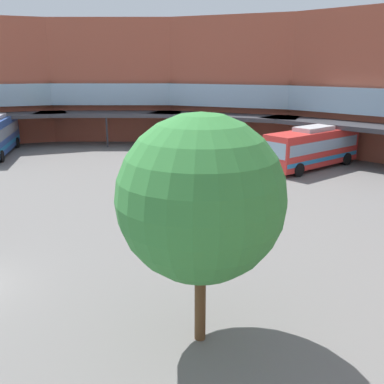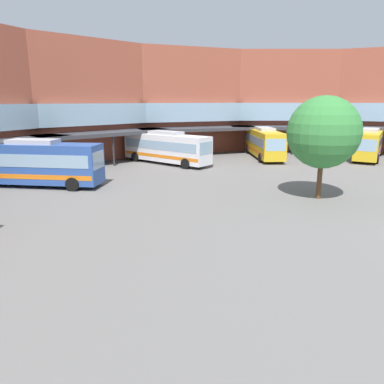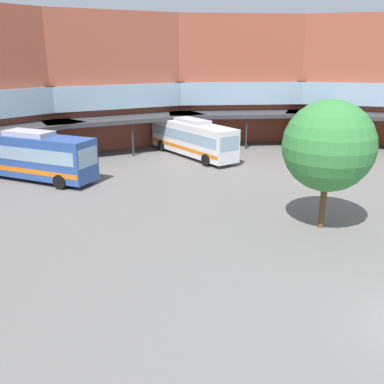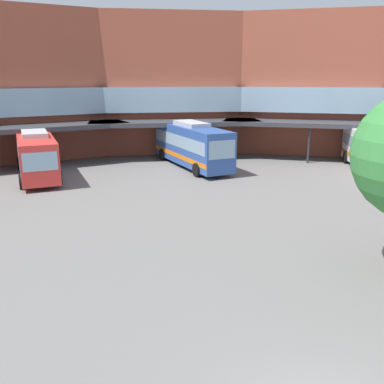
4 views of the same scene
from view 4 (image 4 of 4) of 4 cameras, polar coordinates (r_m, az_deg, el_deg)
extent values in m
cube|color=#9E4C38|center=(46.72, 15.60, 13.59)|extent=(17.11, 11.52, 13.70)
cube|color=#8CADC6|center=(46.17, 15.49, 11.88)|extent=(15.71, 11.14, 2.40)
cube|color=#38383D|center=(41.94, 15.40, 8.77)|extent=(16.37, 9.66, 0.40)
cylinder|color=#2D2D33|center=(40.57, 15.26, 6.13)|extent=(0.20, 0.20, 3.42)
cube|color=#9E4C38|center=(45.92, -2.90, 14.09)|extent=(16.03, 6.00, 13.70)
cube|color=#8CADC6|center=(45.37, -2.81, 12.35)|extent=(14.43, 6.24, 2.40)
cube|color=#38383D|center=(41.17, -2.22, 9.18)|extent=(16.03, 4.00, 0.40)
cylinder|color=#2D2D33|center=(39.81, -1.96, 6.49)|extent=(0.20, 0.20, 3.42)
cube|color=#9E4C38|center=(44.21, -21.77, 13.01)|extent=(17.11, 11.52, 13.70)
cube|color=#8CADC6|center=(43.66, -21.47, 11.22)|extent=(15.71, 11.14, 2.40)
cube|color=#38383D|center=(39.50, -20.20, 8.01)|extent=(16.37, 9.66, 0.40)
cylinder|color=#2D2D33|center=(38.17, -19.54, 5.24)|extent=(0.20, 0.20, 3.42)
cube|color=#2D519E|center=(37.52, -0.09, 6.33)|extent=(5.70, 11.31, 3.21)
cube|color=#8CADC6|center=(37.46, -0.09, 6.92)|extent=(5.56, 10.69, 1.03)
cube|color=orange|center=(37.67, -0.08, 4.98)|extent=(5.66, 11.10, 0.39)
cube|color=#8CADC6|center=(32.64, 3.99, 5.63)|extent=(2.18, 0.78, 1.41)
cube|color=#B2B2B7|center=(37.28, -0.09, 9.05)|extent=(2.88, 4.33, 0.36)
cylinder|color=black|center=(35.06, 4.41, 3.31)|extent=(0.61, 1.14, 1.10)
cylinder|color=black|center=(33.90, 0.63, 2.94)|extent=(0.61, 1.14, 1.10)
cylinder|color=black|center=(41.64, -0.67, 5.27)|extent=(0.61, 1.14, 1.10)
cylinder|color=black|center=(40.67, -3.96, 4.99)|extent=(0.61, 1.14, 1.10)
cube|color=white|center=(38.21, 23.00, 5.09)|extent=(4.97, 11.49, 2.96)
cube|color=#8CADC6|center=(38.16, 23.06, 5.62)|extent=(4.86, 10.85, 0.95)
cube|color=orange|center=(38.35, 22.88, 3.88)|extent=(4.94, 11.28, 0.36)
cube|color=#B2B2B7|center=(37.99, 23.27, 7.55)|extent=(2.58, 4.33, 0.36)
cylinder|color=black|center=(34.51, 22.68, 1.97)|extent=(0.55, 1.14, 1.10)
cylinder|color=black|center=(42.38, 22.91, 4.23)|extent=(0.55, 1.14, 1.10)
cylinder|color=black|center=(41.73, 19.75, 4.39)|extent=(0.55, 1.14, 1.10)
cube|color=red|center=(35.69, -19.98, 4.70)|extent=(5.03, 10.35, 2.91)
cube|color=#8CADC6|center=(35.63, -20.03, 5.25)|extent=(4.93, 9.78, 0.93)
cube|color=#267FBF|center=(35.84, -19.86, 3.42)|extent=(5.00, 10.16, 0.35)
cube|color=#8CADC6|center=(30.75, -19.55, 3.83)|extent=(2.24, 0.69, 1.28)
cube|color=#B2B2B7|center=(35.45, -20.22, 7.30)|extent=(2.66, 3.95, 0.36)
cylinder|color=black|center=(32.68, -17.20, 1.78)|extent=(0.57, 1.14, 1.10)
cylinder|color=black|center=(32.57, -21.74, 1.32)|extent=(0.57, 1.14, 1.10)
cylinder|color=black|center=(39.33, -18.19, 3.90)|extent=(0.57, 1.14, 1.10)
cylinder|color=black|center=(39.24, -21.97, 3.53)|extent=(0.57, 1.14, 1.10)
camera|label=1|loc=(24.01, 60.42, 9.70)|focal=40.91mm
camera|label=2|loc=(20.71, -62.09, 5.05)|focal=34.30mm
camera|label=3|loc=(12.97, -77.13, 12.27)|focal=40.32mm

